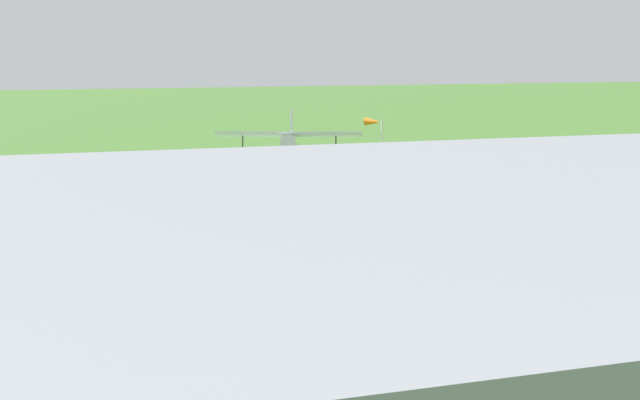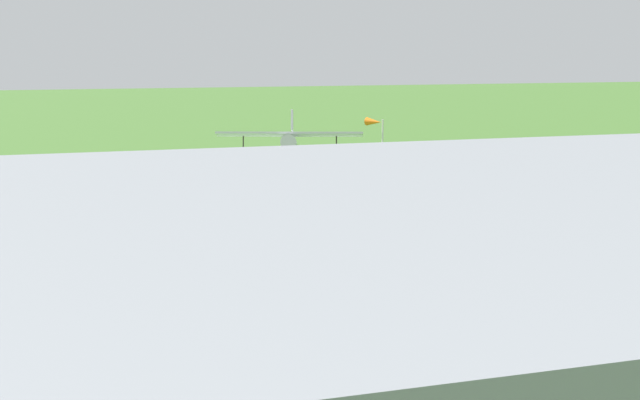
{
  "view_description": "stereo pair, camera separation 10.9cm",
  "coord_description": "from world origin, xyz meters",
  "px_view_note": "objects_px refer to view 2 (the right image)",
  "views": [
    {
      "loc": [
        15.21,
        54.31,
        10.1
      ],
      "look_at": [
        -0.04,
        11.39,
        3.0
      ],
      "focal_mm": 54.46,
      "sensor_mm": 36.0,
      "label": 1
    },
    {
      "loc": [
        15.1,
        54.35,
        10.1
      ],
      "look_at": [
        -0.04,
        11.39,
        3.0
      ],
      "focal_mm": 54.46,
      "sensor_mm": 36.0,
      "label": 2
    }
  ],
  "objects_px": {
    "person_crossing_taxiway": "(517,289)",
    "hangar": "(622,400)",
    "biplane": "(290,147)",
    "windsock": "(375,126)",
    "person_near_hangar_door": "(305,293)",
    "person_watching_takeoff": "(206,306)",
    "person_at_fence_line": "(142,316)"
  },
  "relations": [
    {
      "from": "person_crossing_taxiway",
      "to": "hangar",
      "type": "bearing_deg",
      "value": 64.03
    },
    {
      "from": "biplane",
      "to": "person_crossing_taxiway",
      "type": "height_order",
      "value": "biplane"
    },
    {
      "from": "hangar",
      "to": "windsock",
      "type": "xyz_separation_m",
      "value": [
        -16.6,
        -51.2,
        0.64
      ]
    },
    {
      "from": "windsock",
      "to": "person_near_hangar_door",
      "type": "bearing_deg",
      "value": 62.9
    },
    {
      "from": "hangar",
      "to": "person_watching_takeoff",
      "type": "distance_m",
      "value": 20.4
    },
    {
      "from": "person_crossing_taxiway",
      "to": "windsock",
      "type": "relative_size",
      "value": 0.33
    },
    {
      "from": "biplane",
      "to": "person_crossing_taxiway",
      "type": "distance_m",
      "value": 24.97
    },
    {
      "from": "biplane",
      "to": "person_at_fence_line",
      "type": "relative_size",
      "value": 5.71
    },
    {
      "from": "biplane",
      "to": "person_watching_takeoff",
      "type": "height_order",
      "value": "biplane"
    },
    {
      "from": "biplane",
      "to": "person_at_fence_line",
      "type": "xyz_separation_m",
      "value": [
        13.0,
        23.51,
        -3.31
      ]
    },
    {
      "from": "person_near_hangar_door",
      "to": "windsock",
      "type": "distance_m",
      "value": 34.49
    },
    {
      "from": "hangar",
      "to": "windsock",
      "type": "height_order",
      "value": "hangar"
    },
    {
      "from": "person_watching_takeoff",
      "to": "hangar",
      "type": "bearing_deg",
      "value": 98.68
    },
    {
      "from": "windsock",
      "to": "person_crossing_taxiway",
      "type": "bearing_deg",
      "value": 76.92
    },
    {
      "from": "person_near_hangar_door",
      "to": "person_crossing_taxiway",
      "type": "height_order",
      "value": "person_crossing_taxiway"
    },
    {
      "from": "person_at_fence_line",
      "to": "windsock",
      "type": "relative_size",
      "value": 0.3
    },
    {
      "from": "person_watching_takeoff",
      "to": "windsock",
      "type": "relative_size",
      "value": 0.33
    },
    {
      "from": "biplane",
      "to": "windsock",
      "type": "bearing_deg",
      "value": -138.34
    },
    {
      "from": "person_near_hangar_door",
      "to": "person_at_fence_line",
      "type": "relative_size",
      "value": 1.02
    },
    {
      "from": "biplane",
      "to": "windsock",
      "type": "xyz_separation_m",
      "value": [
        -9.01,
        -8.02,
        0.48
      ]
    },
    {
      "from": "biplane",
      "to": "person_near_hangar_door",
      "type": "bearing_deg",
      "value": 73.64
    },
    {
      "from": "biplane",
      "to": "person_at_fence_line",
      "type": "distance_m",
      "value": 27.07
    },
    {
      "from": "hangar",
      "to": "biplane",
      "type": "height_order",
      "value": "hangar"
    },
    {
      "from": "person_near_hangar_door",
      "to": "windsock",
      "type": "relative_size",
      "value": 0.31
    },
    {
      "from": "person_crossing_taxiway",
      "to": "person_at_fence_line",
      "type": "bearing_deg",
      "value": -4.79
    },
    {
      "from": "person_at_fence_line",
      "to": "hangar",
      "type": "bearing_deg",
      "value": 105.38
    },
    {
      "from": "hangar",
      "to": "person_crossing_taxiway",
      "type": "height_order",
      "value": "hangar"
    },
    {
      "from": "biplane",
      "to": "person_at_fence_line",
      "type": "height_order",
      "value": "biplane"
    },
    {
      "from": "biplane",
      "to": "person_near_hangar_door",
      "type": "distance_m",
      "value": 23.68
    },
    {
      "from": "person_near_hangar_door",
      "to": "person_crossing_taxiway",
      "type": "relative_size",
      "value": 0.95
    },
    {
      "from": "person_near_hangar_door",
      "to": "person_crossing_taxiway",
      "type": "bearing_deg",
      "value": 164.47
    },
    {
      "from": "hangar",
      "to": "windsock",
      "type": "bearing_deg",
      "value": -107.97
    }
  ]
}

